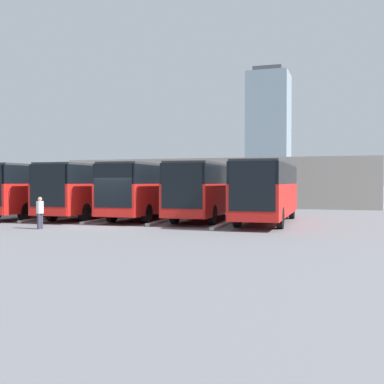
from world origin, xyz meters
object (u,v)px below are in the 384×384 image
object	(u,v)px
bus_1	(209,189)
bus_2	(151,189)
bus_3	(95,188)
bus_0	(268,189)
bus_4	(42,188)
pedestrian	(40,212)

from	to	relation	value
bus_1	bus_2	bearing A→B (deg)	0.74
bus_1	bus_3	size ratio (longest dim) A/B	1.00
bus_0	bus_4	world-z (taller)	same
bus_2	bus_0	bearing A→B (deg)	171.58
bus_4	bus_2	bearing A→B (deg)	-176.14
bus_2	bus_1	bearing A→B (deg)	-179.26
bus_4	bus_3	bearing A→B (deg)	-175.57
bus_4	bus_1	bearing A→B (deg)	-177.18
bus_3	bus_4	bearing A→B (deg)	4.43
bus_2	pedestrian	size ratio (longest dim) A/B	6.99
bus_0	bus_3	world-z (taller)	same
bus_1	pedestrian	xyz separation A→B (m)	(6.22, 8.02, -1.03)
bus_0	bus_1	world-z (taller)	same
bus_0	pedestrian	distance (m)	12.19
bus_1	bus_2	size ratio (longest dim) A/B	1.00
pedestrian	bus_2	bearing A→B (deg)	159.91
bus_3	bus_2	bearing A→B (deg)	-176.70
bus_4	pedestrian	distance (m)	8.76
bus_2	bus_4	xyz separation A→B (m)	(7.46, 0.72, 0.00)
bus_1	bus_4	world-z (taller)	same
bus_3	pedestrian	bearing A→B (deg)	97.68
bus_2	bus_3	bearing A→B (deg)	3.30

